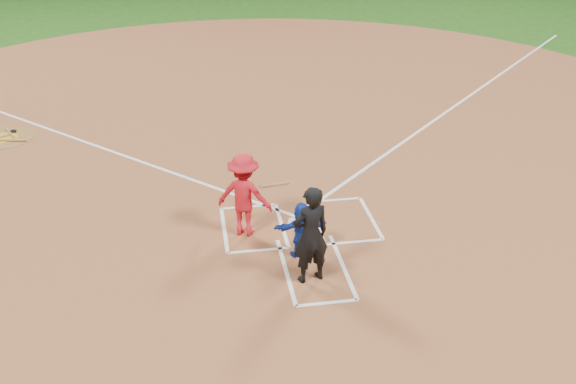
{
  "coord_description": "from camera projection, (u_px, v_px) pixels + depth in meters",
  "views": [
    {
      "loc": [
        -2.12,
        -11.63,
        6.9
      ],
      "look_at": [
        -0.3,
        -0.4,
        1.0
      ],
      "focal_mm": 40.0,
      "sensor_mm": 36.0,
      "label": 1
    }
  ],
  "objects": [
    {
      "name": "chalk_markings",
      "position": [
        266.0,
        131.0,
        18.3
      ],
      "size": [
        28.35,
        17.32,
        0.01
      ],
      "color": "white",
      "rests_on": "home_plate_dirt"
    },
    {
      "name": "umpire",
      "position": [
        311.0,
        235.0,
        11.42
      ],
      "size": [
        0.79,
        0.63,
        1.91
      ],
      "primitive_type": "imported",
      "rotation": [
        0.0,
        0.0,
        3.42
      ],
      "color": "black",
      "rests_on": "home_plate_dirt"
    },
    {
      "name": "batter_at_plate",
      "position": [
        244.0,
        195.0,
        12.92
      ],
      "size": [
        1.6,
        1.05,
        1.76
      ],
      "color": "red",
      "rests_on": "home_plate_dirt"
    },
    {
      "name": "home_plate_dirt",
      "position": [
        263.0,
        123.0,
        18.93
      ],
      "size": [
        28.0,
        28.0,
        0.01
      ],
      "primitive_type": "cylinder",
      "color": "brown",
      "rests_on": "ground"
    },
    {
      "name": "ground",
      "position": [
        299.0,
        224.0,
        13.67
      ],
      "size": [
        120.0,
        120.0,
        0.0
      ],
      "primitive_type": "plane",
      "color": "#1C4912",
      "rests_on": "ground"
    },
    {
      "name": "on_deck_bat_c",
      "position": [
        11.0,
        140.0,
        17.62
      ],
      "size": [
        0.83,
        0.24,
        0.06
      ],
      "primitive_type": "cylinder",
      "rotation": [
        1.57,
        0.0,
        1.36
      ],
      "color": "#9D6A39",
      "rests_on": "on_deck_circle"
    },
    {
      "name": "catcher",
      "position": [
        302.0,
        230.0,
        12.33
      ],
      "size": [
        1.07,
        0.38,
        1.13
      ],
      "primitive_type": "imported",
      "rotation": [
        0.0,
        0.0,
        3.19
      ],
      "color": "#1332A2",
      "rests_on": "home_plate_dirt"
    },
    {
      "name": "on_deck_bat_a",
      "position": [
        10.0,
        133.0,
        18.08
      ],
      "size": [
        0.43,
        0.78,
        0.06
      ],
      "primitive_type": "cylinder",
      "rotation": [
        1.57,
        0.0,
        0.46
      ],
      "color": "olive",
      "rests_on": "on_deck_circle"
    },
    {
      "name": "on_deck_circle",
      "position": [
        3.0,
        138.0,
        17.86
      ],
      "size": [
        1.7,
        1.7,
        0.01
      ],
      "primitive_type": "cylinder",
      "color": "brown",
      "rests_on": "home_plate_dirt"
    },
    {
      "name": "on_deck_logo",
      "position": [
        3.0,
        138.0,
        17.86
      ],
      "size": [
        0.8,
        0.8,
        0.0
      ],
      "primitive_type": "cylinder",
      "color": "gold",
      "rests_on": "on_deck_circle"
    },
    {
      "name": "bat_weight_donut",
      "position": [
        13.0,
        131.0,
        18.22
      ],
      "size": [
        0.19,
        0.19,
        0.05
      ],
      "primitive_type": "torus",
      "color": "black",
      "rests_on": "on_deck_circle"
    },
    {
      "name": "home_plate",
      "position": [
        299.0,
        223.0,
        13.66
      ],
      "size": [
        0.6,
        0.6,
        0.02
      ],
      "primitive_type": "cylinder",
      "rotation": [
        0.0,
        0.0,
        3.14
      ],
      "color": "silver",
      "rests_on": "home_plate_dirt"
    }
  ]
}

